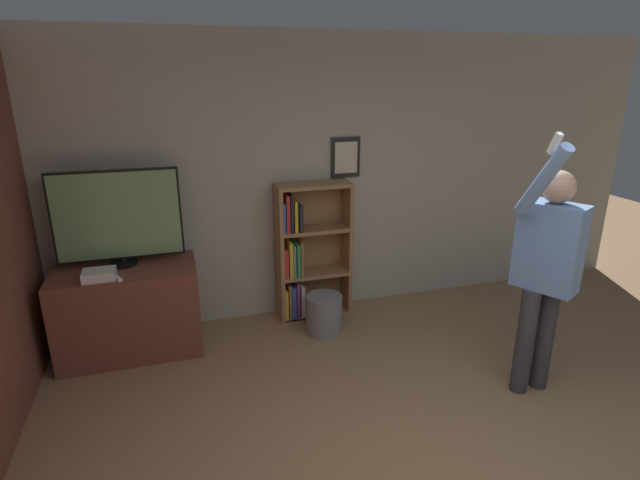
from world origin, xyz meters
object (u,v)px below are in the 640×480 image
Objects in this scene: bookshelf at (305,254)px; person at (547,263)px; television at (118,217)px; waste_bin at (324,314)px; game_console at (99,275)px.

bookshelf is 0.68× the size of person.
waste_bin is (1.70, -0.28, -1.01)m from television.
bookshelf reaches higher than waste_bin.
bookshelf is at bearing 99.81° from waste_bin.
person is 2.00m from waste_bin.
bookshelf is 0.61m from waste_bin.
game_console is 1.97m from waste_bin.
game_console is at bearing -121.17° from television.
television reaches higher than game_console.
person is (2.95, -1.59, -0.15)m from television.
television is 0.75× the size of bookshelf.
television reaches higher than waste_bin.
bookshelf is at bearing -170.52° from person.
game_console reaches higher than waste_bin.
bookshelf is (1.64, 0.11, -0.54)m from television.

